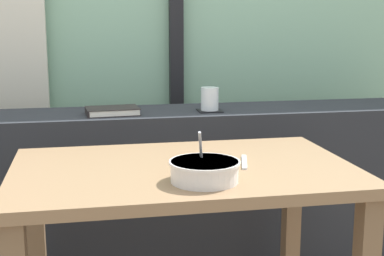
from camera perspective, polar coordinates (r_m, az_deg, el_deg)
dark_console_ledge at (r=2.48m, az=-3.66°, el=-7.20°), size 2.80×0.36×0.78m
breakfast_table at (r=1.78m, az=-0.93°, el=-7.54°), size 1.08×0.69×0.72m
coaster_square at (r=2.37m, az=1.83°, el=1.80°), size 0.10×0.10×0.00m
juice_glass at (r=2.36m, az=1.84°, el=2.94°), size 0.08×0.08×0.10m
closed_book at (r=2.32m, az=-8.26°, el=1.76°), size 0.23×0.16×0.03m
soup_bowl at (r=1.58m, az=1.30°, el=-4.48°), size 0.20×0.20×0.15m
fork_utensil at (r=1.79m, az=5.42°, el=-3.51°), size 0.06×0.17×0.01m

